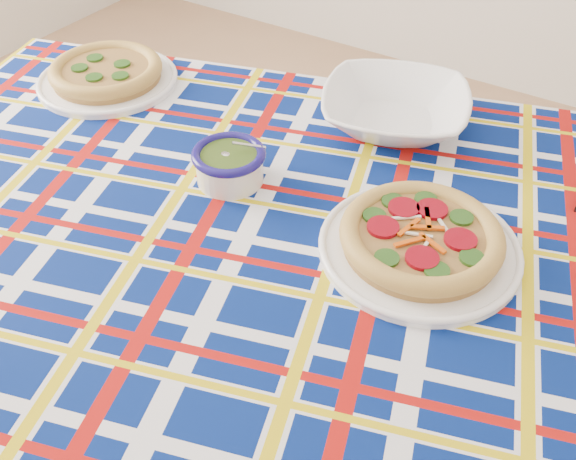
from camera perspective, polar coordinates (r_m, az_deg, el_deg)
The scene contains 7 objects.
floor at distance 1.95m, azimuth -8.38°, elevation -10.13°, with size 4.00×4.00×0.00m, color #A07552.
dining_table at distance 1.16m, azimuth 0.65°, elevation -2.85°, with size 1.91×1.49×0.79m.
tablecloth at distance 1.14m, azimuth 0.66°, elevation -1.92°, with size 1.71×1.08×0.11m, color #05185D, non-canonical shape.
main_focaccia_plate at distance 1.06m, azimuth 11.76°, elevation -0.60°, with size 0.34×0.34×0.07m, color olive, non-canonical shape.
pesto_bowl at distance 1.19m, azimuth -5.25°, elevation 6.01°, with size 0.14×0.14×0.08m, color #253B10, non-canonical shape.
serving_bowl at distance 1.36m, azimuth 9.48°, elevation 10.54°, with size 0.30×0.30×0.07m, color white.
second_focaccia_plate at distance 1.56m, azimuth -15.86°, elevation 13.38°, with size 0.33×0.33×0.06m, color olive, non-canonical shape.
Camera 1 is at (0.88, -0.86, 1.52)m, focal length 40.00 mm.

